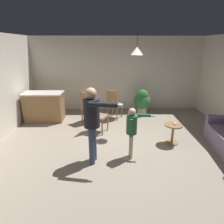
{
  "coord_description": "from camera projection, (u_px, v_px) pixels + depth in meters",
  "views": [
    {
      "loc": [
        -0.36,
        -4.11,
        2.4
      ],
      "look_at": [
        -0.27,
        -0.12,
        1.0
      ],
      "focal_mm": 30.87,
      "sensor_mm": 36.0,
      "label": 1
    }
  ],
  "objects": [
    {
      "name": "spare_remote_on_table",
      "position": [
        175.0,
        124.0,
        4.79
      ],
      "size": [
        0.04,
        0.13,
        0.04
      ],
      "primitive_type": "cube",
      "rotation": [
        0.0,
        0.0,
        0.03
      ],
      "color": "white",
      "rests_on": "side_table_by_couch"
    },
    {
      "name": "wall_back",
      "position": [
        117.0,
        74.0,
        7.25
      ],
      "size": [
        6.4,
        0.1,
        2.7
      ],
      "primitive_type": "cube",
      "color": "silver",
      "rests_on": "ground"
    },
    {
      "name": "person_adult",
      "position": [
        92.0,
        118.0,
        3.85
      ],
      "size": [
        0.76,
        0.57,
        1.63
      ],
      "rotation": [
        0.0,
        0.0,
        -1.75
      ],
      "color": "#384260",
      "rests_on": "ground"
    },
    {
      "name": "side_table_by_couch",
      "position": [
        173.0,
        132.0,
        4.85
      ],
      "size": [
        0.44,
        0.44,
        0.52
      ],
      "color": "olive",
      "rests_on": "ground"
    },
    {
      "name": "potted_plant_corner",
      "position": [
        142.0,
        101.0,
        6.91
      ],
      "size": [
        0.59,
        0.59,
        0.9
      ],
      "color": "#B7B2AD",
      "rests_on": "ground"
    },
    {
      "name": "dining_chair_centre_back",
      "position": [
        114.0,
        103.0,
        6.44
      ],
      "size": [
        0.57,
        0.57,
        1.0
      ],
      "rotation": [
        0.0,
        0.0,
        5.77
      ],
      "color": "olive",
      "rests_on": "ground"
    },
    {
      "name": "ground",
      "position": [
        123.0,
        149.0,
        4.67
      ],
      "size": [
        7.68,
        7.68,
        0.0
      ],
      "primitive_type": "plane",
      "color": "gray"
    },
    {
      "name": "dining_chair_near_wall",
      "position": [
        88.0,
        106.0,
        6.16
      ],
      "size": [
        0.59,
        0.59,
        1.0
      ],
      "rotation": [
        0.0,
        0.0,
        5.57
      ],
      "color": "olive",
      "rests_on": "ground"
    },
    {
      "name": "dining_chair_by_counter",
      "position": [
        97.0,
        114.0,
        5.47
      ],
      "size": [
        0.56,
        0.56,
        1.0
      ],
      "rotation": [
        0.0,
        0.0,
        4.27
      ],
      "color": "olive",
      "rests_on": "ground"
    },
    {
      "name": "person_child",
      "position": [
        132.0,
        128.0,
        4.11
      ],
      "size": [
        0.62,
        0.33,
        1.16
      ],
      "rotation": [
        0.0,
        0.0,
        -1.75
      ],
      "color": "tan",
      "rests_on": "ground"
    },
    {
      "name": "ceiling_light_pendant",
      "position": [
        137.0,
        51.0,
        4.87
      ],
      "size": [
        0.32,
        0.32,
        0.55
      ],
      "color": "silver"
    },
    {
      "name": "kitchen_counter",
      "position": [
        44.0,
        107.0,
        6.31
      ],
      "size": [
        1.26,
        0.66,
        0.95
      ],
      "color": "olive",
      "rests_on": "ground"
    }
  ]
}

